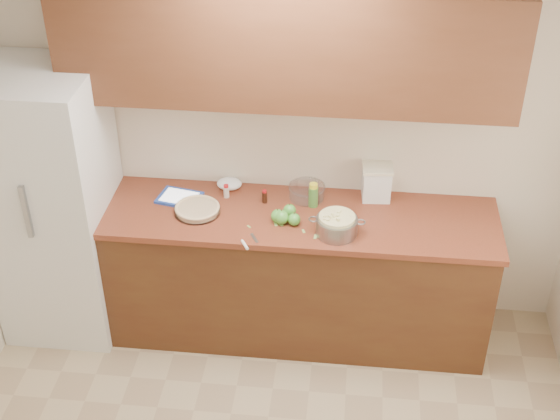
# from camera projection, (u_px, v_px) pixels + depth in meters

# --- Properties ---
(room_shell) EXTENTS (3.60, 3.60, 3.60)m
(room_shell) POSITION_uv_depth(u_px,v_px,m) (247.00, 334.00, 3.34)
(room_shell) COLOR tan
(room_shell) RESTS_ON ground
(counter_run) EXTENTS (2.64, 0.68, 0.92)m
(counter_run) POSITION_uv_depth(u_px,v_px,m) (283.00, 272.00, 5.03)
(counter_run) COLOR #4D2D15
(counter_run) RESTS_ON ground
(upper_cabinets) EXTENTS (2.60, 0.34, 0.70)m
(upper_cabinets) POSITION_uv_depth(u_px,v_px,m) (286.00, 45.00, 4.32)
(upper_cabinets) COLOR #572E1A
(upper_cabinets) RESTS_ON room_shell
(fridge) EXTENTS (0.70, 0.70, 1.80)m
(fridge) POSITION_uv_depth(u_px,v_px,m) (54.00, 206.00, 4.88)
(fridge) COLOR silver
(fridge) RESTS_ON ground
(pie) EXTENTS (0.28, 0.28, 0.05)m
(pie) POSITION_uv_depth(u_px,v_px,m) (197.00, 209.00, 4.77)
(pie) COLOR silver
(pie) RESTS_ON counter_run
(colander) EXTENTS (0.34, 0.25, 0.12)m
(colander) POSITION_uv_depth(u_px,v_px,m) (337.00, 225.00, 4.57)
(colander) COLOR gray
(colander) RESTS_ON counter_run
(flour_canister) EXTENTS (0.20, 0.20, 0.23)m
(flour_canister) POSITION_uv_depth(u_px,v_px,m) (376.00, 181.00, 4.86)
(flour_canister) COLOR white
(flour_canister) RESTS_ON counter_run
(tablet) EXTENTS (0.29, 0.25, 0.02)m
(tablet) POSITION_uv_depth(u_px,v_px,m) (179.00, 198.00, 4.90)
(tablet) COLOR #2345A8
(tablet) RESTS_ON counter_run
(paring_knife) EXTENTS (0.11, 0.17, 0.02)m
(paring_knife) POSITION_uv_depth(u_px,v_px,m) (246.00, 244.00, 4.50)
(paring_knife) COLOR gray
(paring_knife) RESTS_ON counter_run
(lemon_bottle) EXTENTS (0.06, 0.06, 0.16)m
(lemon_bottle) POSITION_uv_depth(u_px,v_px,m) (313.00, 195.00, 4.80)
(lemon_bottle) COLOR #4C8C38
(lemon_bottle) RESTS_ON counter_run
(cinnamon_shaker) EXTENTS (0.04, 0.04, 0.09)m
(cinnamon_shaker) POSITION_uv_depth(u_px,v_px,m) (226.00, 191.00, 4.90)
(cinnamon_shaker) COLOR beige
(cinnamon_shaker) RESTS_ON counter_run
(vanilla_bottle) EXTENTS (0.03, 0.03, 0.09)m
(vanilla_bottle) POSITION_uv_depth(u_px,v_px,m) (265.00, 197.00, 4.85)
(vanilla_bottle) COLOR black
(vanilla_bottle) RESTS_ON counter_run
(mixing_bowl) EXTENTS (0.23, 0.23, 0.09)m
(mixing_bowl) POSITION_uv_depth(u_px,v_px,m) (307.00, 191.00, 4.89)
(mixing_bowl) COLOR silver
(mixing_bowl) RESTS_ON counter_run
(paper_towel) EXTENTS (0.19, 0.17, 0.07)m
(paper_towel) POSITION_uv_depth(u_px,v_px,m) (229.00, 184.00, 4.99)
(paper_towel) COLOR white
(paper_towel) RESTS_ON counter_run
(apple_left) EXTENTS (0.08, 0.08, 0.10)m
(apple_left) POSITION_uv_depth(u_px,v_px,m) (278.00, 216.00, 4.67)
(apple_left) COLOR green
(apple_left) RESTS_ON counter_run
(apple_center) EXTENTS (0.08, 0.08, 0.09)m
(apple_center) POSITION_uv_depth(u_px,v_px,m) (290.00, 210.00, 4.73)
(apple_center) COLOR green
(apple_center) RESTS_ON counter_run
(apple_front) EXTENTS (0.09, 0.09, 0.10)m
(apple_front) POSITION_uv_depth(u_px,v_px,m) (282.00, 217.00, 4.66)
(apple_front) COLOR green
(apple_front) RESTS_ON counter_run
(apple_extra) EXTENTS (0.08, 0.08, 0.09)m
(apple_extra) POSITION_uv_depth(u_px,v_px,m) (294.00, 219.00, 4.65)
(apple_extra) COLOR green
(apple_extra) RESTS_ON counter_run
(peel_a) EXTENTS (0.03, 0.04, 0.00)m
(peel_a) POSITION_uv_depth(u_px,v_px,m) (303.00, 231.00, 4.62)
(peel_a) COLOR #9DC25E
(peel_a) RESTS_ON counter_run
(peel_b) EXTENTS (0.02, 0.04, 0.00)m
(peel_b) POSITION_uv_depth(u_px,v_px,m) (315.00, 237.00, 4.57)
(peel_b) COLOR #9DC25E
(peel_b) RESTS_ON counter_run
(peel_c) EXTENTS (0.03, 0.03, 0.00)m
(peel_c) POSITION_uv_depth(u_px,v_px,m) (249.00, 227.00, 4.65)
(peel_c) COLOR #9DC25E
(peel_c) RESTS_ON counter_run
(peel_d) EXTENTS (0.02, 0.03, 0.00)m
(peel_d) POSITION_uv_depth(u_px,v_px,m) (277.00, 221.00, 4.70)
(peel_d) COLOR #9DC25E
(peel_d) RESTS_ON counter_run
(peel_e) EXTENTS (0.03, 0.05, 0.00)m
(peel_e) POSITION_uv_depth(u_px,v_px,m) (276.00, 224.00, 4.68)
(peel_e) COLOR #9DC25E
(peel_e) RESTS_ON counter_run
(peel_f) EXTENTS (0.04, 0.04, 0.00)m
(peel_f) POSITION_uv_depth(u_px,v_px,m) (281.00, 224.00, 4.67)
(peel_f) COLOR #9DC25E
(peel_f) RESTS_ON counter_run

